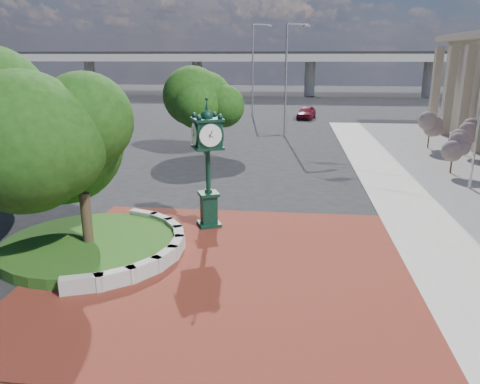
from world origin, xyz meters
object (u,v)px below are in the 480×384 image
post_clock (208,159)px  street_lamp_far (255,63)px  street_lamp_near (288,72)px  parked_car (306,113)px

post_clock → street_lamp_far: 37.32m
street_lamp_near → post_clock: bearing=-97.1°
parked_car → street_lamp_far: street_lamp_far is taller
parked_car → street_lamp_near: bearing=-87.7°
post_clock → street_lamp_far: (-1.14, 37.17, 3.16)m
street_lamp_far → post_clock: bearing=-88.2°
street_lamp_near → street_lamp_far: (-4.00, 14.18, 0.51)m
parked_car → street_lamp_far: (-6.00, 2.12, 5.27)m
post_clock → parked_car: 35.44m
street_lamp_near → street_lamp_far: size_ratio=0.91×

